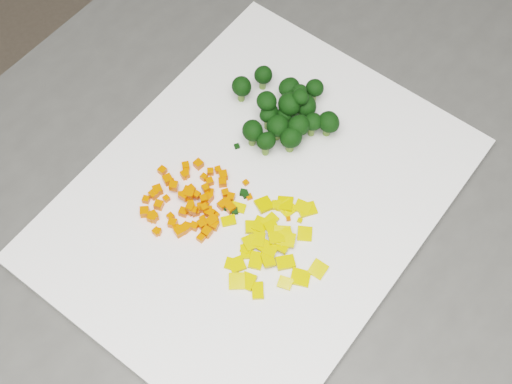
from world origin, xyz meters
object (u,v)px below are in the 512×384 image
carrot_pile (187,196)px  broccoli_pile (287,103)px  pepper_pile (274,242)px  cutting_board (256,199)px  counter_block (240,349)px

carrot_pile → broccoli_pile: 0.15m
pepper_pile → broccoli_pile: 0.16m
cutting_board → pepper_pile: 0.06m
carrot_pile → broccoli_pile: bearing=17.2°
counter_block → pepper_pile: (0.03, -0.04, 0.47)m
cutting_board → carrot_pile: 0.07m
carrot_pile → broccoli_pile: size_ratio=0.83×
cutting_board → carrot_pile: bearing=156.8°
broccoli_pile → carrot_pile: bearing=-162.8°
cutting_board → carrot_pile: carrot_pile is taller
carrot_pile → broccoli_pile: broccoli_pile is taller
cutting_board → pepper_pile: bearing=-100.5°
cutting_board → broccoli_pile: (0.08, 0.07, 0.03)m
cutting_board → pepper_pile: pepper_pile is taller
counter_block → cutting_board: size_ratio=2.24×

